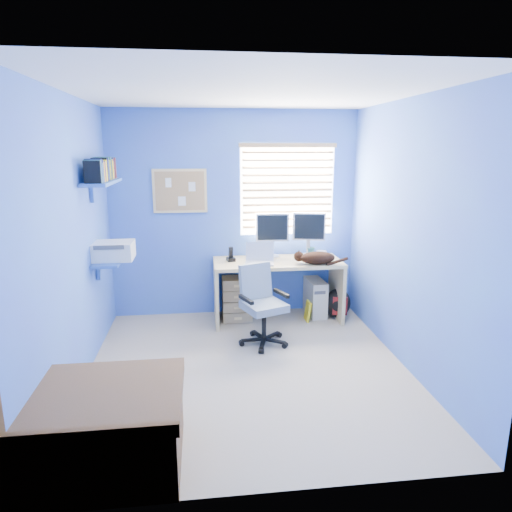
{
  "coord_description": "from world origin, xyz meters",
  "views": [
    {
      "loc": [
        -0.41,
        -3.94,
        2.05
      ],
      "look_at": [
        0.15,
        0.65,
        0.95
      ],
      "focal_mm": 32.0,
      "sensor_mm": 36.0,
      "label": 1
    }
  ],
  "objects": [
    {
      "name": "bed_corner",
      "position": [
        -1.15,
        -1.22,
        0.27
      ],
      "size": [
        1.12,
        0.8,
        0.54
      ],
      "primitive_type": "cube",
      "color": "brown",
      "rests_on": "floor"
    },
    {
      "name": "mug",
      "position": [
        0.94,
        1.48,
        0.79
      ],
      "size": [
        0.1,
        0.09,
        0.1
      ],
      "primitive_type": "imported",
      "color": "#2A676C",
      "rests_on": "desk"
    },
    {
      "name": "office_chair",
      "position": [
        0.21,
        0.6,
        0.32
      ],
      "size": [
        0.63,
        0.63,
        0.84
      ],
      "color": "black",
      "rests_on": "floor"
    },
    {
      "name": "wall_front",
      "position": [
        0.0,
        -1.6,
        1.25
      ],
      "size": [
        3.0,
        0.01,
        2.5
      ],
      "primitive_type": "cube",
      "color": "#4459CE",
      "rests_on": "ground"
    },
    {
      "name": "wall_left",
      "position": [
        -1.5,
        0.0,
        1.25
      ],
      "size": [
        0.01,
        3.2,
        2.5
      ],
      "primitive_type": "cube",
      "color": "#4459CE",
      "rests_on": "ground"
    },
    {
      "name": "tower_pc",
      "position": [
        0.99,
        1.37,
        0.23
      ],
      "size": [
        0.22,
        0.45,
        0.45
      ],
      "primitive_type": "cube",
      "rotation": [
        0.0,
        0.0,
        0.06
      ],
      "color": "beige",
      "rests_on": "floor"
    },
    {
      "name": "phone",
      "position": [
        -0.07,
        1.31,
        0.82
      ],
      "size": [
        0.11,
        0.13,
        0.17
      ],
      "primitive_type": "cube",
      "rotation": [
        0.0,
        0.0,
        0.21
      ],
      "color": "black",
      "rests_on": "desk"
    },
    {
      "name": "corkboard",
      "position": [
        -0.65,
        1.58,
        1.55
      ],
      "size": [
        0.64,
        0.02,
        0.52
      ],
      "color": "#E3C581",
      "rests_on": "ground"
    },
    {
      "name": "laptop",
      "position": [
        0.25,
        1.13,
        0.85
      ],
      "size": [
        0.37,
        0.31,
        0.22
      ],
      "primitive_type": "cube",
      "rotation": [
        0.0,
        0.0,
        -0.15
      ],
      "color": "silver",
      "rests_on": "desk"
    },
    {
      "name": "backpack",
      "position": [
        1.23,
        1.22,
        0.19
      ],
      "size": [
        0.36,
        0.3,
        0.37
      ],
      "primitive_type": "ellipsoid",
      "rotation": [
        0.0,
        0.0,
        -0.22
      ],
      "color": "black",
      "rests_on": "floor"
    },
    {
      "name": "ceiling",
      "position": [
        0.0,
        0.0,
        2.5
      ],
      "size": [
        3.0,
        3.2,
        0.0
      ],
      "primitive_type": "cube",
      "color": "white",
      "rests_on": "wall_back"
    },
    {
      "name": "cat",
      "position": [
        0.91,
        1.04,
        0.81
      ],
      "size": [
        0.45,
        0.31,
        0.15
      ],
      "primitive_type": "ellipsoid",
      "rotation": [
        0.0,
        0.0,
        -0.24
      ],
      "color": "black",
      "rests_on": "desk"
    },
    {
      "name": "monitor_left",
      "position": [
        0.45,
        1.46,
        1.01
      ],
      "size": [
        0.41,
        0.14,
        0.54
      ],
      "primitive_type": "cube",
      "rotation": [
        0.0,
        0.0,
        -0.05
      ],
      "color": "silver",
      "rests_on": "desk"
    },
    {
      "name": "desk",
      "position": [
        0.48,
        1.26,
        0.37
      ],
      "size": [
        1.52,
        0.65,
        0.74
      ],
      "primitive_type": "cube",
      "color": "#E3C581",
      "rests_on": "floor"
    },
    {
      "name": "yellow_book",
      "position": [
        0.85,
        1.17,
        0.12
      ],
      "size": [
        0.03,
        0.17,
        0.24
      ],
      "primitive_type": "cube",
      "color": "yellow",
      "rests_on": "floor"
    },
    {
      "name": "drawer_boxes",
      "position": [
        -0.0,
        1.3,
        0.27
      ],
      "size": [
        0.35,
        0.28,
        0.54
      ],
      "primitive_type": "cube",
      "color": "tan",
      "rests_on": "floor"
    },
    {
      "name": "wall_back",
      "position": [
        0.0,
        1.6,
        1.25
      ],
      "size": [
        3.0,
        0.01,
        2.5
      ],
      "primitive_type": "cube",
      "color": "#4459CE",
      "rests_on": "ground"
    },
    {
      "name": "cd_spindle",
      "position": [
        1.06,
        1.4,
        0.78
      ],
      "size": [
        0.13,
        0.13,
        0.07
      ],
      "primitive_type": "cylinder",
      "color": "silver",
      "rests_on": "desk"
    },
    {
      "name": "window_blinds",
      "position": [
        0.65,
        1.57,
        1.55
      ],
      "size": [
        1.15,
        0.05,
        1.1
      ],
      "color": "white",
      "rests_on": "ground"
    },
    {
      "name": "monitor_right",
      "position": [
        0.9,
        1.47,
        1.01
      ],
      "size": [
        0.42,
        0.2,
        0.54
      ],
      "primitive_type": "cube",
      "rotation": [
        0.0,
        0.0,
        -0.2
      ],
      "color": "silver",
      "rests_on": "desk"
    },
    {
      "name": "wall_right",
      "position": [
        1.5,
        0.0,
        1.25
      ],
      "size": [
        0.01,
        3.2,
        2.5
      ],
      "primitive_type": "cube",
      "color": "#4459CE",
      "rests_on": "ground"
    },
    {
      "name": "floor",
      "position": [
        0.0,
        0.0,
        0.0
      ],
      "size": [
        3.0,
        3.2,
        0.0
      ],
      "primitive_type": "cube",
      "color": "#9F917D",
      "rests_on": "ground"
    },
    {
      "name": "wall_shelves",
      "position": [
        -1.35,
        0.75,
        1.43
      ],
      "size": [
        0.42,
        0.9,
        1.05
      ],
      "color": "#325CB3",
      "rests_on": "ground"
    }
  ]
}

